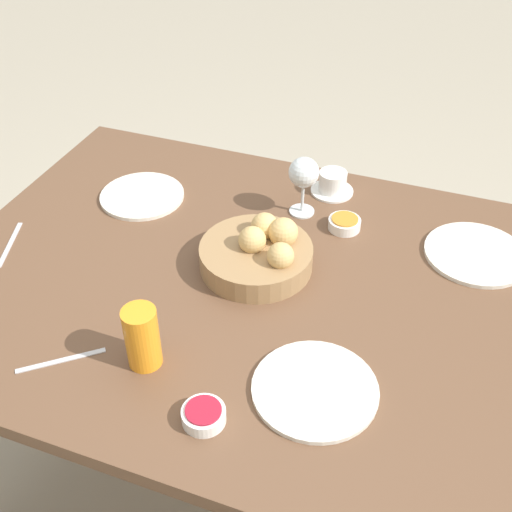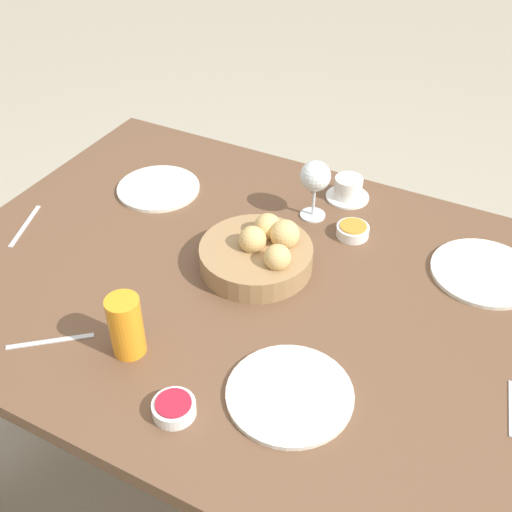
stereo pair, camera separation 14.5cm
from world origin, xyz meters
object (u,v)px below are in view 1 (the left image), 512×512
Objects in this scene: plate_far_center at (315,389)px; wine_glass at (302,174)px; fork_silver at (10,244)px; knife_silver at (61,361)px; jam_bowl_berry at (204,415)px; plate_near_right at (142,196)px; bread_basket at (259,253)px; coffee_cup at (333,183)px; plate_near_left at (476,254)px; jam_bowl_honey at (344,223)px; juice_glass at (142,337)px.

plate_far_center is 1.52× the size of wine_glass.
fork_silver is 1.18× the size of knife_silver.
plate_far_center is 0.21m from jam_bowl_berry.
plate_far_center is at bearing 142.79° from plate_near_right.
plate_far_center reaches higher than knife_silver.
bread_basket is at bearing 158.02° from plate_near_right.
wine_glass is at bearing 66.44° from coffee_cup.
bread_basket reaches higher than plate_near_right.
fork_silver is (1.05, 0.34, -0.00)m from plate_near_left.
fork_silver and knife_silver have the same top height.
coffee_cup is at bearing -20.54° from plate_near_left.
plate_near_left is at bearing -179.51° from jam_bowl_honey.
plate_far_center is 0.68m from coffee_cup.
plate_near_left is at bearing -139.66° from knife_silver.
plate_near_right is 0.76m from plate_far_center.
jam_bowl_honey is at bearing -125.48° from bread_basket.
jam_bowl_honey is at bearing 0.49° from plate_near_left.
jam_bowl_honey is at bearing -154.98° from fork_silver.
coffee_cup reaches higher than jam_bowl_honey.
coffee_cup is at bearing -102.25° from bread_basket.
juice_glass is at bearing 65.39° from jam_bowl_honey.
jam_bowl_berry is at bearing 154.78° from fork_silver.
bread_basket is 0.38m from plate_far_center.
knife_silver is (-0.12, 0.56, -0.00)m from plate_near_right.
knife_silver is (0.15, 0.06, -0.07)m from juice_glass.
coffee_cup is 0.83m from knife_silver.
wine_glass is at bearing -87.49° from jam_bowl_berry.
bread_basket is at bearing -167.02° from fork_silver.
plate_near_right is 0.93× the size of plate_far_center.
plate_near_right is 0.53m from jam_bowl_honey.
coffee_cup is at bearing -113.56° from wine_glass.
jam_bowl_berry is 0.57× the size of knife_silver.
jam_bowl_honey reaches higher than plate_near_left.
knife_silver is at bearing 56.26° from jam_bowl_honey.
wine_glass is (-0.41, -0.08, 0.11)m from plate_near_right.
jam_bowl_honey is 0.48× the size of fork_silver.
jam_bowl_berry and jam_bowl_honey have the same top height.
coffee_cup is at bearing -156.65° from plate_near_right.
coffee_cup is at bearing -64.40° from jam_bowl_honey.
bread_basket reaches higher than plate_far_center.
plate_near_right is 0.58m from juice_glass.
wine_glass reaches higher than fork_silver.
juice_glass reaches higher than plate_near_right.
jam_bowl_berry is at bearing 174.52° from knife_silver.
wine_glass is 0.16m from jam_bowl_honey.
jam_bowl_berry is 0.65m from jam_bowl_honey.
plate_near_right is 2.76× the size of jam_bowl_honey.
plate_near_left is 2.11× the size of coffee_cup.
coffee_cup is 0.81× the size of knife_silver.
jam_bowl_honey is (-0.25, -0.56, -0.05)m from juice_glass.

